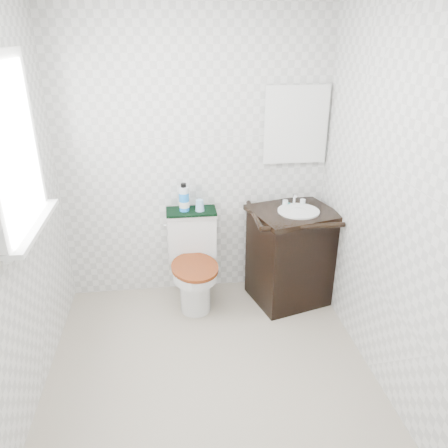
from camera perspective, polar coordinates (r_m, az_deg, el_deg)
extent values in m
plane|color=#B4A891|center=(3.11, -1.64, -19.65)|extent=(2.40, 2.40, 0.00)
plane|color=silver|center=(3.57, -3.82, 8.61)|extent=(2.40, 0.00, 2.40)
plane|color=silver|center=(1.42, 2.86, -17.63)|extent=(2.40, 0.00, 2.40)
plane|color=silver|center=(2.59, -26.95, -0.08)|extent=(0.00, 2.40, 2.40)
plane|color=silver|center=(2.76, 21.44, 2.26)|extent=(0.00, 2.40, 2.40)
cube|color=white|center=(2.71, -26.12, 8.90)|extent=(0.02, 0.70, 0.90)
cube|color=silver|center=(3.63, 9.36, 12.64)|extent=(0.50, 0.02, 0.60)
cylinder|color=silver|center=(3.63, -3.78, -8.60)|extent=(0.25, 0.25, 0.38)
cube|color=silver|center=(3.85, -4.03, -6.61)|extent=(0.25, 0.28, 0.38)
cube|color=silver|center=(3.69, -4.21, -1.49)|extent=(0.40, 0.18, 0.36)
cube|color=silver|center=(3.61, -4.30, 1.32)|extent=(0.42, 0.20, 0.03)
cylinder|color=silver|center=(3.50, -3.82, -6.32)|extent=(0.36, 0.36, 0.08)
cylinder|color=maroon|center=(3.48, -3.84, -5.65)|extent=(0.42, 0.42, 0.03)
cube|color=black|center=(3.73, 8.68, -4.39)|extent=(0.71, 0.65, 0.78)
cube|color=black|center=(3.55, 9.08, 1.45)|extent=(0.76, 0.70, 0.04)
cylinder|color=silver|center=(3.53, 9.71, 1.66)|extent=(0.33, 0.33, 0.01)
ellipsoid|color=silver|center=(3.55, 9.65, 0.84)|extent=(0.29, 0.29, 0.14)
cylinder|color=silver|center=(3.64, 9.14, 3.15)|extent=(0.02, 0.02, 0.10)
cube|color=white|center=(3.90, -4.03, -7.02)|extent=(0.23, 0.20, 0.28)
cube|color=white|center=(3.82, -4.10, -5.01)|extent=(0.26, 0.23, 0.03)
cube|color=black|center=(3.60, -4.31, 1.67)|extent=(0.41, 0.22, 0.02)
cylinder|color=#1B80EA|center=(3.57, -5.23, 2.91)|extent=(0.08, 0.08, 0.15)
cylinder|color=silver|center=(3.54, -5.29, 4.45)|extent=(0.08, 0.08, 0.05)
cylinder|color=black|center=(3.52, -5.31, 5.07)|extent=(0.04, 0.04, 0.03)
cone|color=#8FBDEA|center=(3.57, -3.19, 2.45)|extent=(0.08, 0.08, 0.09)
ellipsoid|color=#187370|center=(3.65, 8.18, 2.66)|extent=(0.08, 0.05, 0.02)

